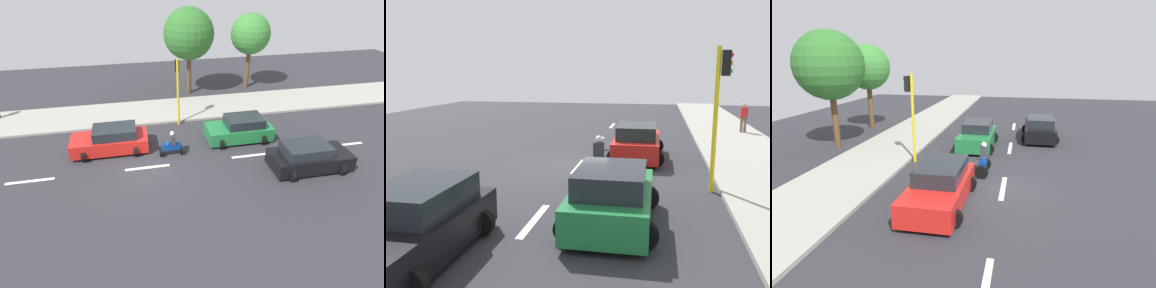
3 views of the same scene
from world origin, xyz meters
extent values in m
cube|color=#2D2D33|center=(0.00, 0.00, -0.05)|extent=(40.00, 60.00, 0.10)
cube|color=#9E998E|center=(7.00, 0.00, 0.07)|extent=(4.00, 60.00, 0.15)
cube|color=white|center=(0.00, -12.00, 0.01)|extent=(0.20, 2.40, 0.01)
cube|color=white|center=(0.00, -6.00, 0.01)|extent=(0.20, 2.40, 0.01)
cube|color=white|center=(0.00, 0.00, 0.01)|extent=(0.20, 2.40, 0.01)
cube|color=#1E7238|center=(1.98, -5.81, 0.56)|extent=(1.90, 4.00, 0.80)
cube|color=#1E2328|center=(1.98, -6.13, 1.24)|extent=(1.60, 2.24, 0.56)
cylinder|color=black|center=(1.13, -4.49, 0.32)|extent=(0.64, 0.22, 0.64)
cylinder|color=black|center=(2.82, -4.49, 0.32)|extent=(0.64, 0.22, 0.64)
cylinder|color=black|center=(1.13, -7.14, 0.32)|extent=(0.64, 0.22, 0.64)
cylinder|color=black|center=(2.82, -7.14, 0.32)|extent=(0.64, 0.22, 0.64)
cube|color=black|center=(-1.77, -8.54, 0.56)|extent=(1.89, 4.24, 0.80)
cube|color=#1E2328|center=(-1.77, -8.20, 1.24)|extent=(1.59, 2.37, 0.56)
cylinder|color=black|center=(-0.93, -9.94, 0.32)|extent=(0.64, 0.22, 0.64)
cylinder|color=black|center=(-2.60, -9.94, 0.32)|extent=(0.64, 0.22, 0.64)
cylinder|color=black|center=(-0.93, -7.14, 0.32)|extent=(0.64, 0.22, 0.64)
cylinder|color=black|center=(-2.60, -7.14, 0.32)|extent=(0.64, 0.22, 0.64)
cube|color=red|center=(2.18, 1.97, 0.56)|extent=(1.88, 4.35, 0.80)
cube|color=#1E2328|center=(2.18, 1.62, 1.24)|extent=(1.58, 2.43, 0.56)
cylinder|color=black|center=(1.36, 3.41, 0.32)|extent=(0.64, 0.22, 0.64)
cylinder|color=black|center=(3.01, 3.41, 0.32)|extent=(0.64, 0.22, 0.64)
cylinder|color=black|center=(1.36, 0.54, 0.32)|extent=(0.64, 0.22, 0.64)
cylinder|color=black|center=(3.01, 0.54, 0.32)|extent=(0.64, 0.22, 0.64)
cylinder|color=black|center=(1.02, -0.85, 0.30)|extent=(0.60, 0.10, 0.60)
cylinder|color=black|center=(1.02, -2.05, 0.30)|extent=(0.60, 0.10, 0.60)
cube|color=navy|center=(1.02, -1.50, 0.55)|extent=(0.28, 1.10, 0.36)
sphere|color=navy|center=(1.02, -1.30, 0.73)|extent=(0.32, 0.32, 0.32)
cylinder|color=black|center=(1.02, -0.95, 0.90)|extent=(0.55, 0.04, 0.04)
cube|color=#333338|center=(1.02, -1.60, 1.00)|extent=(0.36, 0.24, 0.60)
sphere|color=silver|center=(1.02, -1.55, 1.40)|extent=(0.26, 0.26, 0.26)
cylinder|color=yellow|center=(4.75, -2.53, 2.25)|extent=(0.14, 0.14, 4.50)
cube|color=black|center=(4.97, -2.53, 4.00)|extent=(0.24, 0.24, 0.76)
sphere|color=red|center=(5.09, -2.53, 4.24)|extent=(0.16, 0.16, 0.16)
sphere|color=#F2A50C|center=(5.09, -2.53, 4.00)|extent=(0.16, 0.16, 0.16)
sphere|color=green|center=(5.09, -2.53, 3.76)|extent=(0.16, 0.16, 0.16)
cylinder|color=brown|center=(10.28, -4.34, 1.71)|extent=(0.36, 0.36, 3.43)
sphere|color=#2D6B28|center=(10.28, -4.34, 4.80)|extent=(3.93, 3.93, 3.93)
cylinder|color=brown|center=(10.66, -9.53, 1.69)|extent=(0.36, 0.36, 3.38)
sphere|color=#387F33|center=(10.66, -9.53, 4.52)|extent=(3.23, 3.23, 3.23)
camera|label=1|loc=(-14.02, 0.41, 9.81)|focal=29.03mm
camera|label=2|loc=(3.01, -15.52, 3.83)|focal=38.23mm
camera|label=3|loc=(-0.68, 12.12, 5.31)|focal=29.23mm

